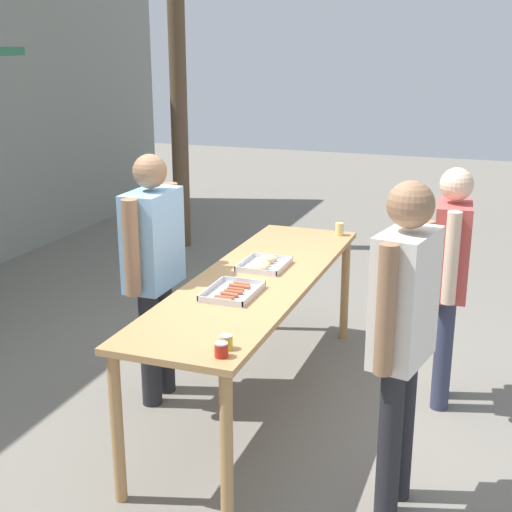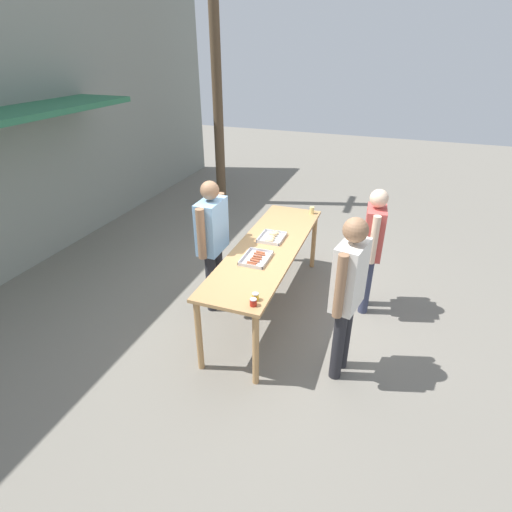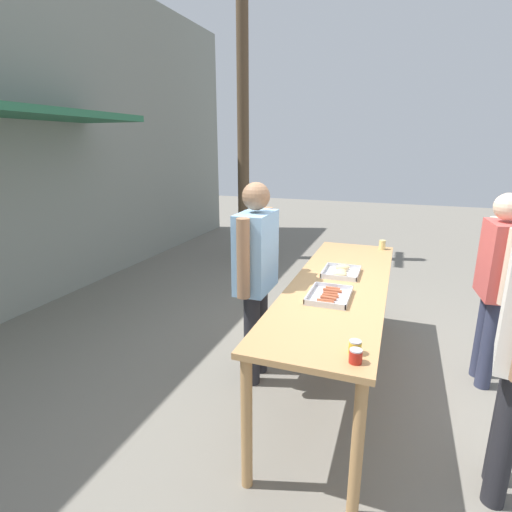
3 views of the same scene
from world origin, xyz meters
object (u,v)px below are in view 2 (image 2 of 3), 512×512
object	(u,v)px
food_tray_sausages	(256,259)
person_customer_with_cup	(373,242)
food_tray_buns	(272,237)
condiment_jar_mustard	(253,302)
utility_pole	(216,69)
beer_cup	(312,210)
condiment_jar_ketchup	(255,297)
person_customer_holding_hotdog	(348,287)
person_server_behind_table	(212,236)

from	to	relation	value
food_tray_sausages	person_customer_with_cup	world-z (taller)	person_customer_with_cup
food_tray_buns	condiment_jar_mustard	world-z (taller)	condiment_jar_mustard
person_customer_with_cup	utility_pole	distance (m)	5.02
beer_cup	utility_pole	xyz separation A→B (m)	(2.30, 2.56, 1.77)
condiment_jar_ketchup	person_customer_holding_hotdog	bearing A→B (deg)	-70.24
condiment_jar_mustard	condiment_jar_ketchup	bearing A→B (deg)	8.36
food_tray_sausages	beer_cup	bearing A→B (deg)	-10.10
food_tray_buns	beer_cup	size ratio (longest dim) A/B	3.58
condiment_jar_mustard	person_customer_holding_hotdog	size ratio (longest dim) A/B	0.04
condiment_jar_mustard	person_customer_holding_hotdog	world-z (taller)	person_customer_holding_hotdog
person_customer_with_cup	utility_pole	bearing A→B (deg)	-136.43
condiment_jar_mustard	beer_cup	size ratio (longest dim) A/B	0.74
food_tray_sausages	condiment_jar_ketchup	size ratio (longest dim) A/B	5.46
condiment_jar_mustard	person_server_behind_table	xyz separation A→B (m)	(1.10, 0.96, 0.07)
beer_cup	person_customer_with_cup	size ratio (longest dim) A/B	0.06
person_customer_holding_hotdog	food_tray_sausages	bearing A→B (deg)	-101.15
person_server_behind_table	utility_pole	size ratio (longest dim) A/B	0.33
food_tray_sausages	condiment_jar_mustard	distance (m)	0.93
food_tray_buns	condiment_jar_ketchup	xyz separation A→B (m)	(-1.39, -0.28, 0.02)
food_tray_sausages	beer_cup	distance (m)	1.68
condiment_jar_ketchup	person_customer_holding_hotdog	world-z (taller)	person_customer_holding_hotdog
food_tray_sausages	food_tray_buns	xyz separation A→B (m)	(0.60, -0.00, 0.01)
food_tray_buns	person_server_behind_table	world-z (taller)	person_server_behind_table
person_server_behind_table	condiment_jar_ketchup	bearing A→B (deg)	-136.34
food_tray_sausages	person_customer_with_cup	xyz separation A→B (m)	(0.84, -1.26, 0.05)
condiment_jar_ketchup	person_customer_holding_hotdog	size ratio (longest dim) A/B	0.04
condiment_jar_mustard	person_customer_with_cup	size ratio (longest dim) A/B	0.05
food_tray_buns	utility_pole	distance (m)	4.42
food_tray_sausages	person_server_behind_table	world-z (taller)	person_server_behind_table
beer_cup	utility_pole	bearing A→B (deg)	48.13
food_tray_sausages	condiment_jar_ketchup	world-z (taller)	condiment_jar_ketchup
beer_cup	person_server_behind_table	distance (m)	1.73
food_tray_sausages	condiment_jar_ketchup	xyz separation A→B (m)	(-0.79, -0.28, 0.03)
beer_cup	person_customer_with_cup	bearing A→B (deg)	-130.10
person_server_behind_table	person_customer_with_cup	world-z (taller)	person_server_behind_table
beer_cup	person_customer_holding_hotdog	distance (m)	2.29
person_customer_with_cup	utility_pole	world-z (taller)	utility_pole
food_tray_buns	beer_cup	bearing A→B (deg)	-15.69
beer_cup	utility_pole	size ratio (longest dim) A/B	0.02
food_tray_sausages	beer_cup	world-z (taller)	beer_cup
condiment_jar_ketchup	utility_pole	distance (m)	5.66
food_tray_buns	food_tray_sausages	bearing A→B (deg)	179.98
condiment_jar_ketchup	beer_cup	xyz separation A→B (m)	(2.44, -0.01, 0.01)
utility_pole	food_tray_sausages	bearing A→B (deg)	-150.11
food_tray_buns	condiment_jar_mustard	distance (m)	1.52
condiment_jar_ketchup	person_server_behind_table	world-z (taller)	person_server_behind_table
condiment_jar_mustard	person_server_behind_table	distance (m)	1.46
person_server_behind_table	person_customer_holding_hotdog	bearing A→B (deg)	-110.72
beer_cup	person_server_behind_table	world-z (taller)	person_server_behind_table
beer_cup	person_customer_holding_hotdog	xyz separation A→B (m)	(-2.13, -0.85, 0.11)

